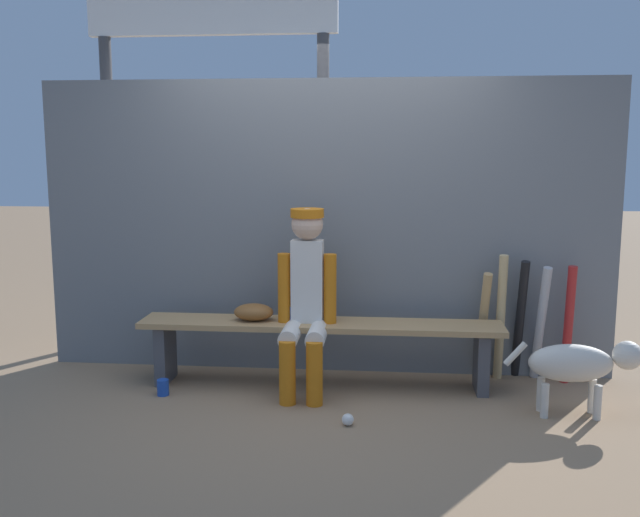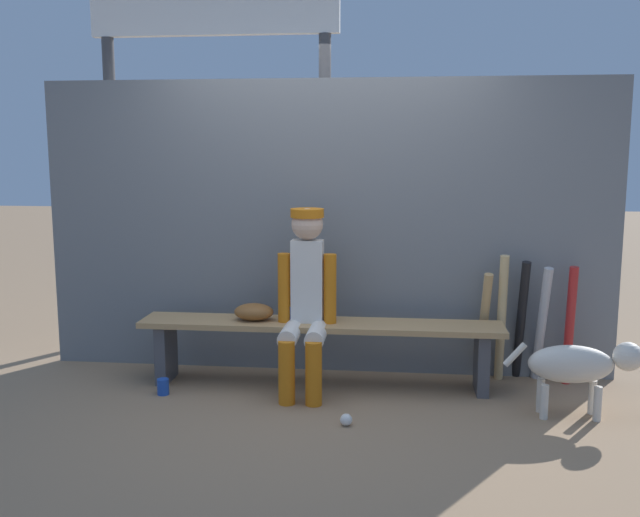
# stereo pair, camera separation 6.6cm
# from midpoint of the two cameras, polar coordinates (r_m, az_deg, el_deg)

# --- Properties ---
(ground_plane) EXTENTS (30.00, 30.00, 0.00)m
(ground_plane) POSITION_cam_midpoint_polar(r_m,az_deg,el_deg) (5.08, 0.38, -10.26)
(ground_plane) COLOR #937556
(chainlink_fence) EXTENTS (4.24, 0.03, 2.17)m
(chainlink_fence) POSITION_cam_midpoint_polar(r_m,az_deg,el_deg) (5.21, 0.82, 2.47)
(chainlink_fence) COLOR slate
(chainlink_fence) RESTS_ON ground_plane
(dugout_bench) EXTENTS (2.55, 0.36, 0.47)m
(dugout_bench) POSITION_cam_midpoint_polar(r_m,az_deg,el_deg) (4.98, 0.38, -6.29)
(dugout_bench) COLOR tan
(dugout_bench) RESTS_ON ground_plane
(player_seated) EXTENTS (0.41, 0.55, 1.26)m
(player_seated) POSITION_cam_midpoint_polar(r_m,az_deg,el_deg) (4.81, -0.79, -2.93)
(player_seated) COLOR silver
(player_seated) RESTS_ON ground_plane
(baseball_glove) EXTENTS (0.28, 0.20, 0.12)m
(baseball_glove) POSITION_cam_midpoint_polar(r_m,az_deg,el_deg) (5.01, -5.01, -4.32)
(baseball_glove) COLOR brown
(baseball_glove) RESTS_ON dugout_bench
(bat_wood_tan) EXTENTS (0.10, 0.25, 0.80)m
(bat_wood_tan) POSITION_cam_midpoint_polar(r_m,az_deg,el_deg) (5.25, 13.44, -5.32)
(bat_wood_tan) COLOR tan
(bat_wood_tan) RESTS_ON ground_plane
(bat_wood_natural) EXTENTS (0.07, 0.15, 0.93)m
(bat_wood_natural) POSITION_cam_midpoint_polar(r_m,az_deg,el_deg) (5.23, 14.84, -4.71)
(bat_wood_natural) COLOR tan
(bat_wood_natural) RESTS_ON ground_plane
(bat_aluminum_black) EXTENTS (0.08, 0.24, 0.89)m
(bat_aluminum_black) POSITION_cam_midpoint_polar(r_m,az_deg,el_deg) (5.30, 16.32, -4.81)
(bat_aluminum_black) COLOR black
(bat_aluminum_black) RESTS_ON ground_plane
(bat_aluminum_silver) EXTENTS (0.10, 0.26, 0.86)m
(bat_aluminum_silver) POSITION_cam_midpoint_polar(r_m,az_deg,el_deg) (5.29, 17.86, -5.09)
(bat_aluminum_silver) COLOR #B7B7BC
(bat_aluminum_silver) RESTS_ON ground_plane
(bat_aluminum_red) EXTENTS (0.07, 0.13, 0.86)m
(bat_aluminum_red) POSITION_cam_midpoint_polar(r_m,az_deg,el_deg) (5.30, 19.91, -5.16)
(bat_aluminum_red) COLOR #B22323
(bat_aluminum_red) RESTS_ON ground_plane
(baseball) EXTENTS (0.07, 0.07, 0.07)m
(baseball) POSITION_cam_midpoint_polar(r_m,az_deg,el_deg) (4.39, 2.58, -12.92)
(baseball) COLOR white
(baseball) RESTS_ON ground_plane
(cup_on_ground) EXTENTS (0.08, 0.08, 0.11)m
(cup_on_ground) POSITION_cam_midpoint_polar(r_m,az_deg,el_deg) (5.00, -12.22, -10.12)
(cup_on_ground) COLOR #1E47AD
(cup_on_ground) RESTS_ON ground_plane
(cup_on_bench) EXTENTS (0.08, 0.08, 0.11)m
(cup_on_bench) POSITION_cam_midpoint_polar(r_m,az_deg,el_deg) (4.96, -1.87, -4.48)
(cup_on_bench) COLOR #1E47AD
(cup_on_bench) RESTS_ON dugout_bench
(scoreboard) EXTENTS (2.33, 0.27, 3.55)m
(scoreboard) POSITION_cam_midpoint_polar(r_m,az_deg,el_deg) (6.06, -7.60, 16.78)
(scoreboard) COLOR #3F3F42
(scoreboard) RESTS_ON ground_plane
(dog) EXTENTS (0.84, 0.20, 0.49)m
(dog) POSITION_cam_midpoint_polar(r_m,az_deg,el_deg) (4.72, 20.69, -8.08)
(dog) COLOR beige
(dog) RESTS_ON ground_plane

